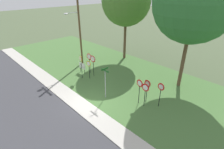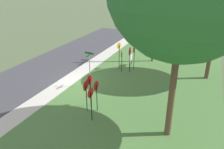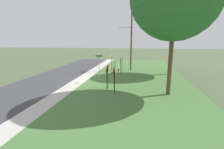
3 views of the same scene
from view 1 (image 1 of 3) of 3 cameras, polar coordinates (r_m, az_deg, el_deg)
name	(u,v)px [view 1 (image 1 of 3)]	position (r m, az deg, el deg)	size (l,w,h in m)	color
ground_plane	(89,103)	(16.27, -7.51, -9.09)	(160.00, 160.00, 0.00)	#4C5B3D
road_asphalt	(38,129)	(14.67, -23.22, -16.11)	(44.00, 6.40, 0.01)	#3D3D42
sidewalk_strip	(82,106)	(15.90, -9.84, -10.13)	(44.00, 1.60, 0.06)	#BCB7AD
grass_median	(132,80)	(19.77, 6.46, -1.96)	(44.00, 12.00, 0.04)	#477038
stop_sign_near_left	(89,66)	(19.53, -7.62, 2.74)	(0.62, 0.12, 2.17)	black
stop_sign_near_right	(81,62)	(19.62, -10.17, 3.90)	(0.62, 0.14, 2.72)	black
stop_sign_far_left	(93,61)	(19.97, -6.26, 4.32)	(0.77, 0.12, 2.53)	black
stop_sign_far_center	(89,59)	(20.70, -7.45, 5.06)	(0.74, 0.12, 2.53)	black
yield_sign_near_left	(145,90)	(14.98, 10.82, -4.95)	(0.72, 0.10, 2.26)	black
yield_sign_near_right	(161,90)	(15.20, 15.65, -4.82)	(0.66, 0.12, 2.33)	black
yield_sign_far_left	(139,86)	(15.20, 9.00, -3.76)	(0.69, 0.12, 2.41)	black
yield_sign_far_right	(147,86)	(15.59, 11.46, -3.73)	(0.67, 0.11, 2.24)	black
street_name_post	(105,81)	(15.83, -2.23, -1.99)	(0.96, 0.82, 3.07)	#9EA0A8
utility_pole	(79,26)	(22.88, -10.87, 15.20)	(2.10, 2.13, 9.33)	brown
notice_board	(82,66)	(21.34, -9.74, 2.63)	(1.10, 0.09, 1.25)	black
oak_tree_left	(126,1)	(24.42, 4.66, 22.83)	(6.41, 6.41, 10.99)	brown
oak_tree_right	(195,2)	(17.72, 25.52, 20.68)	(7.31, 7.31, 11.94)	brown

